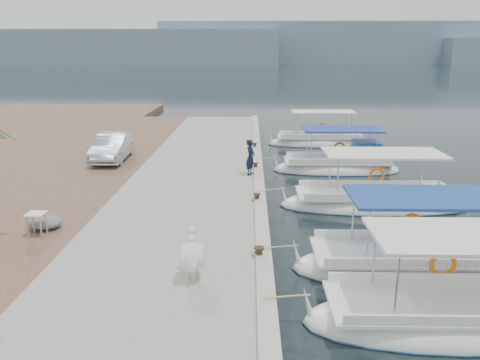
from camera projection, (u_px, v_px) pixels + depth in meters
name	position (u px, v px, depth m)	size (l,w,h in m)	color
ground	(267.00, 229.00, 16.39)	(400.00, 400.00, 0.00)	black
concrete_quay	(197.00, 182.00, 21.21)	(6.00, 40.00, 0.50)	gray
quay_curb	(259.00, 176.00, 21.07)	(0.44, 40.00, 0.12)	#AEA79A
cobblestone_strip	(88.00, 182.00, 21.32)	(4.00, 40.00, 0.50)	brown
distant_hills	(319.00, 47.00, 207.84)	(330.00, 60.00, 18.00)	#738B9F
fishing_caique_a	(444.00, 321.00, 10.57)	(6.43, 2.34, 2.83)	white
fishing_caique_b	(411.00, 267.00, 13.22)	(6.73, 2.44, 2.83)	white
fishing_caique_c	(375.00, 204.00, 18.63)	(7.57, 2.41, 2.83)	white
fishing_caique_d	(338.00, 168.00, 24.13)	(6.52, 2.24, 2.83)	white
fishing_caique_e	(319.00, 143.00, 30.88)	(6.74, 2.08, 2.83)	white
mooring_bollards	(257.00, 197.00, 17.66)	(0.28, 20.28, 0.33)	black
pelican	(193.00, 255.00, 11.56)	(0.68, 1.62, 1.25)	tan
fisherman	(250.00, 157.00, 21.37)	(0.60, 0.39, 1.64)	black
parked_car	(112.00, 147.00, 24.26)	(1.48, 4.25, 1.40)	#ABB4C3
tarp_bundle	(45.00, 222.00, 15.01)	(1.10, 0.90, 0.40)	slate
folding_table	(36.00, 220.00, 14.33)	(0.55, 0.55, 0.73)	silver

